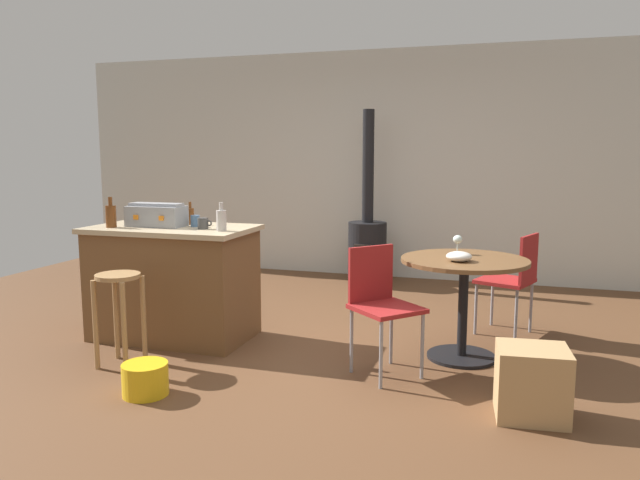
{
  "coord_description": "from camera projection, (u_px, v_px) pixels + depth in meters",
  "views": [
    {
      "loc": [
        1.46,
        -4.19,
        1.51
      ],
      "look_at": [
        0.06,
        0.28,
        0.83
      ],
      "focal_mm": 34.04,
      "sensor_mm": 36.0,
      "label": 1
    }
  ],
  "objects": [
    {
      "name": "bottle_1",
      "position": [
        221.0,
        220.0,
        4.58
      ],
      "size": [
        0.08,
        0.08,
        0.22
      ],
      "color": "#B7B2AD",
      "rests_on": "kitchen_island"
    },
    {
      "name": "ground_plane",
      "position": [
        302.0,
        352.0,
        4.6
      ],
      "size": [
        8.8,
        8.8,
        0.0
      ],
      "primitive_type": "plane",
      "color": "brown"
    },
    {
      "name": "wood_stove",
      "position": [
        367.0,
        241.0,
        6.95
      ],
      "size": [
        0.44,
        0.45,
        1.98
      ],
      "color": "black",
      "rests_on": "ground_plane"
    },
    {
      "name": "cup_1",
      "position": [
        203.0,
        223.0,
        4.7
      ],
      "size": [
        0.12,
        0.08,
        0.09
      ],
      "color": "#383838",
      "rests_on": "kitchen_island"
    },
    {
      "name": "bottle_2",
      "position": [
        190.0,
        216.0,
        4.99
      ],
      "size": [
        0.06,
        0.06,
        0.19
      ],
      "color": "#603314",
      "rests_on": "kitchen_island"
    },
    {
      "name": "serving_bowl",
      "position": [
        459.0,
        256.0,
        4.25
      ],
      "size": [
        0.18,
        0.18,
        0.07
      ],
      "primitive_type": "ellipsoid",
      "color": "white",
      "rests_on": "dining_table"
    },
    {
      "name": "wine_glass",
      "position": [
        458.0,
        240.0,
        4.54
      ],
      "size": [
        0.07,
        0.07,
        0.14
      ],
      "color": "silver",
      "rests_on": "dining_table"
    },
    {
      "name": "folding_chair_near",
      "position": [
        381.0,
        300.0,
        4.11
      ],
      "size": [
        0.56,
        0.56,
        0.87
      ],
      "color": "maroon",
      "rests_on": "ground_plane"
    },
    {
      "name": "kitchen_island",
      "position": [
        173.0,
        282.0,
        4.92
      ],
      "size": [
        1.3,
        0.75,
        0.91
      ],
      "color": "brown",
      "rests_on": "ground_plane"
    },
    {
      "name": "cardboard_box",
      "position": [
        532.0,
        383.0,
        3.45
      ],
      "size": [
        0.42,
        0.38,
        0.41
      ],
      "primitive_type": "cube",
      "rotation": [
        0.0,
        0.0,
        0.1
      ],
      "color": "tan",
      "rests_on": "ground_plane"
    },
    {
      "name": "plastic_bucket",
      "position": [
        145.0,
        379.0,
        3.78
      ],
      "size": [
        0.29,
        0.29,
        0.2
      ],
      "primitive_type": "cylinder",
      "color": "yellow",
      "rests_on": "ground_plane"
    },
    {
      "name": "folding_chair_far",
      "position": [
        513.0,
        276.0,
        4.97
      ],
      "size": [
        0.52,
        0.52,
        0.85
      ],
      "color": "maroon",
      "rests_on": "ground_plane"
    },
    {
      "name": "back_wall",
      "position": [
        385.0,
        165.0,
        7.28
      ],
      "size": [
        8.0,
        0.1,
        2.7
      ],
      "primitive_type": "cube",
      "color": "beige",
      "rests_on": "ground_plane"
    },
    {
      "name": "bottle_0",
      "position": [
        111.0,
        216.0,
        4.79
      ],
      "size": [
        0.08,
        0.08,
        0.24
      ],
      "color": "#603314",
      "rests_on": "kitchen_island"
    },
    {
      "name": "cup_0",
      "position": [
        195.0,
        221.0,
        4.85
      ],
      "size": [
        0.11,
        0.07,
        0.09
      ],
      "color": "#4C7099",
      "rests_on": "kitchen_island"
    },
    {
      "name": "dining_table",
      "position": [
        464.0,
        283.0,
        4.39
      ],
      "size": [
        0.91,
        0.91,
        0.75
      ],
      "color": "black",
      "rests_on": "ground_plane"
    },
    {
      "name": "toolbox",
      "position": [
        157.0,
        215.0,
        4.86
      ],
      "size": [
        0.46,
        0.23,
        0.19
      ],
      "color": "gray",
      "rests_on": "kitchen_island"
    },
    {
      "name": "wooden_stool",
      "position": [
        119.0,
        301.0,
        4.26
      ],
      "size": [
        0.31,
        0.31,
        0.66
      ],
      "color": "#A37A4C",
      "rests_on": "ground_plane"
    }
  ]
}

